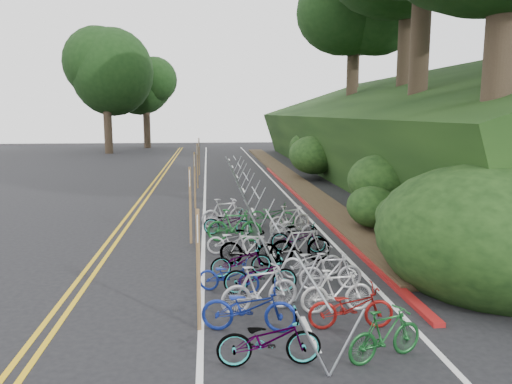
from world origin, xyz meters
TOP-DOWN VIEW (x-y plane):
  - ground at (0.00, 0.00)m, footprint 120.00×120.00m
  - road_markings at (0.63, 10.10)m, footprint 7.47×80.00m
  - red_curb at (5.70, 12.00)m, footprint 0.25×28.00m
  - embankment at (12.96, 19.04)m, footprint 14.30×48.14m
  - bike_rack_front at (3.08, -1.98)m, footprint 1.14×3.41m
  - bike_racks_rest at (3.00, 13.00)m, footprint 1.14×23.00m
  - signpost_near at (0.97, -1.61)m, footprint 0.08×0.40m
  - signposts_rest at (0.60, 14.00)m, footprint 0.08×18.40m
  - bike_front at (1.63, 0.43)m, footprint 0.96×1.59m
  - bike_valet at (2.90, 2.06)m, footprint 3.41×12.19m

SIDE VIEW (x-z plane):
  - ground at x=0.00m, z-range 0.00..0.00m
  - road_markings at x=0.63m, z-range 0.00..0.01m
  - red_curb at x=5.70m, z-range 0.00..0.10m
  - bike_front at x=1.63m, z-range 0.00..0.79m
  - bike_valet at x=2.90m, z-range -0.07..1.02m
  - bike_racks_rest at x=3.00m, z-range 0.27..1.44m
  - bike_rack_front at x=3.08m, z-range 0.29..1.45m
  - signpost_near at x=0.97m, z-range 0.18..2.59m
  - signposts_rest at x=0.60m, z-range 0.18..2.68m
  - embankment at x=12.96m, z-range -1.99..7.12m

